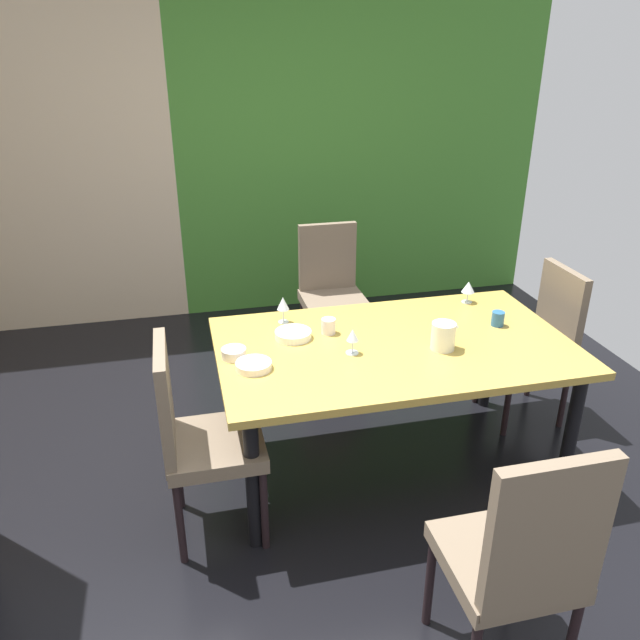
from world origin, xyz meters
name	(u,v)px	position (x,y,z in m)	size (l,w,h in m)	color
ground_plane	(293,505)	(0.00, 0.00, -0.01)	(5.42, 5.40, 0.02)	black
back_panel_interior	(16,153)	(-1.56, 2.65, 1.41)	(2.29, 0.10, 2.82)	beige
garden_window_panel	(363,140)	(1.15, 2.65, 1.41)	(3.12, 0.10, 2.82)	#3F7C2C
dining_table	(394,356)	(0.59, 0.22, 0.68)	(1.83, 1.08, 0.76)	#B2923F
chair_right_far	(539,335)	(1.63, 0.51, 0.55)	(0.44, 0.44, 0.97)	#705F4C
chair_head_far	(331,287)	(0.59, 1.53, 0.56)	(0.44, 0.45, 1.00)	#705F4C
chair_head_near	(521,557)	(0.59, -1.10, 0.58)	(0.44, 0.44, 1.06)	#705F4C
chair_left_near	(196,432)	(-0.45, -0.07, 0.57)	(0.45, 0.44, 1.01)	#705F4C
wine_glass_left	(353,336)	(0.35, 0.16, 0.85)	(0.06, 0.06, 0.13)	silver
wine_glass_corner	(468,288)	(1.20, 0.63, 0.85)	(0.08, 0.08, 0.13)	silver
wine_glass_near_shelf	(283,304)	(0.08, 0.61, 0.87)	(0.07, 0.07, 0.15)	silver
serving_bowl_center	(234,353)	(-0.23, 0.25, 0.78)	(0.12, 0.12, 0.05)	white
serving_bowl_south	(293,334)	(0.09, 0.40, 0.78)	(0.19, 0.19, 0.04)	white
serving_bowl_east	(254,365)	(-0.15, 0.11, 0.77)	(0.17, 0.17, 0.04)	white
cup_rear	(329,326)	(0.29, 0.41, 0.80)	(0.08, 0.08, 0.08)	silver
cup_front	(498,319)	(1.22, 0.29, 0.80)	(0.07, 0.07, 0.08)	#295B89
pitcher_near_window	(443,336)	(0.81, 0.10, 0.83)	(0.14, 0.12, 0.14)	white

